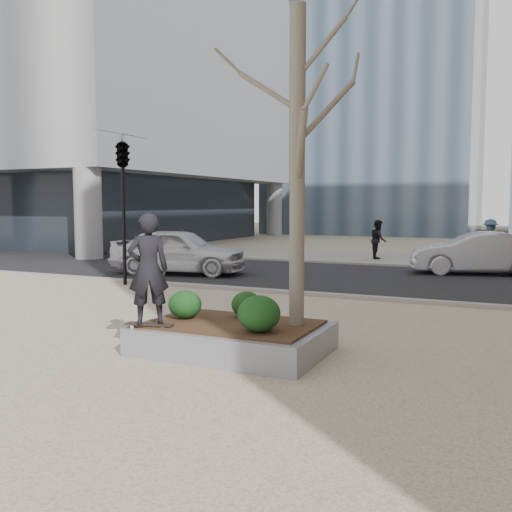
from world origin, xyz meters
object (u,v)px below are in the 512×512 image
at_px(planter, 233,338).
at_px(skateboard, 149,326).
at_px(skateboarder, 148,269).
at_px(police_car, 179,251).

distance_m(planter, skateboard, 1.37).
distance_m(skateboard, skateboarder, 0.92).
bearing_deg(skateboard, planter, 23.16).
bearing_deg(skateboarder, skateboard, 180.00).
bearing_deg(skateboard, skateboarder, 0.00).
distance_m(skateboard, police_car, 10.66).
bearing_deg(police_car, planter, -153.51).
xyz_separation_m(planter, skateboarder, (-1.10, -0.77, 1.18)).
bearing_deg(police_car, skateboard, -160.75).
xyz_separation_m(skateboard, police_car, (-5.32, 9.23, 0.33)).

